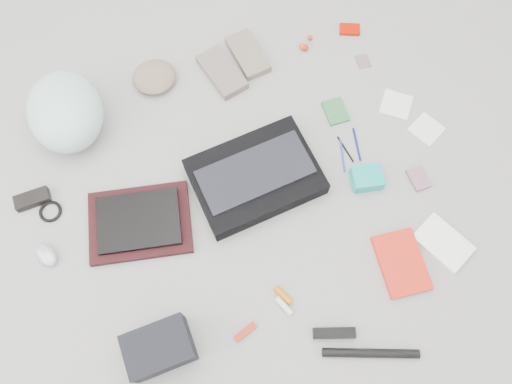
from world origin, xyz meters
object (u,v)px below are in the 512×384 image
object	(u,v)px
messenger_bag	(255,177)
book_red	(401,263)
accordion_wallet	(367,178)
laptop	(139,221)
camera_bag	(159,348)
bike_helmet	(65,111)

from	to	relation	value
messenger_bag	book_red	xyz separation A→B (m)	(0.36, -0.48, -0.03)
book_red	accordion_wallet	bearing A→B (deg)	93.75
laptop	book_red	size ratio (longest dim) A/B	1.29
camera_bag	bike_helmet	bearing A→B (deg)	94.52
messenger_bag	camera_bag	size ratio (longest dim) A/B	2.18
laptop	accordion_wallet	xyz separation A→B (m)	(0.83, -0.15, -0.01)
bike_helmet	accordion_wallet	xyz separation A→B (m)	(0.96, -0.63, -0.08)
messenger_bag	accordion_wallet	world-z (taller)	messenger_bag
messenger_bag	laptop	xyz separation A→B (m)	(-0.45, -0.01, -0.00)
laptop	messenger_bag	bearing A→B (deg)	14.06
messenger_bag	accordion_wallet	distance (m)	0.41
messenger_bag	bike_helmet	bearing A→B (deg)	136.82
messenger_bag	book_red	world-z (taller)	messenger_bag
bike_helmet	book_red	bearing A→B (deg)	-43.15
laptop	bike_helmet	xyz separation A→B (m)	(-0.13, 0.48, 0.07)
laptop	bike_helmet	world-z (taller)	bike_helmet
bike_helmet	book_red	world-z (taller)	bike_helmet
messenger_bag	book_red	bearing A→B (deg)	-56.53
camera_bag	book_red	world-z (taller)	camera_bag
camera_bag	accordion_wallet	distance (m)	0.94
book_red	bike_helmet	bearing A→B (deg)	142.04
messenger_bag	book_red	distance (m)	0.60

